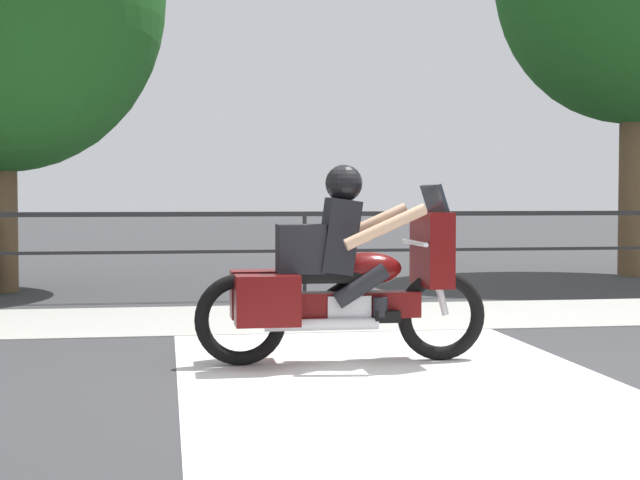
% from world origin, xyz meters
% --- Properties ---
extents(ground_plane, '(120.00, 120.00, 0.00)m').
position_xyz_m(ground_plane, '(0.00, 0.00, 0.00)').
color(ground_plane, '#38383A').
extents(sidewalk_band, '(44.00, 2.40, 0.01)m').
position_xyz_m(sidewalk_band, '(0.00, 3.40, 0.01)').
color(sidewalk_band, '#A8A59E').
rests_on(sidewalk_band, ground).
extents(crosswalk_band, '(3.06, 6.00, 0.01)m').
position_xyz_m(crosswalk_band, '(-0.13, -0.20, 0.00)').
color(crosswalk_band, silver).
rests_on(crosswalk_band, ground).
extents(fence_railing, '(36.00, 0.05, 1.11)m').
position_xyz_m(fence_railing, '(0.00, 5.32, 0.87)').
color(fence_railing, '#232326').
rests_on(fence_railing, ground).
extents(motorcycle, '(2.30, 0.76, 1.55)m').
position_xyz_m(motorcycle, '(-0.39, 0.55, 0.68)').
color(motorcycle, black).
rests_on(motorcycle, ground).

